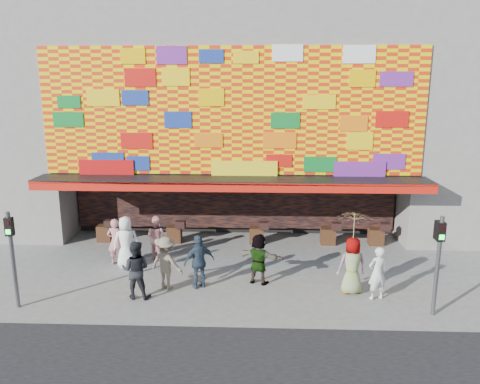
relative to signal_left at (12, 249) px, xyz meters
The scene contains 14 objects.
ground 6.64m from the signal_left, 13.61° to the left, with size 90.00×90.00×0.00m, color slate.
shop_building 11.98m from the signal_left, 57.35° to the left, with size 15.20×9.40×10.00m.
signal_left is the anchor object (origin of this frame).
signal_right 12.40m from the signal_left, ahead, with size 0.22×0.20×3.00m.
ped_a 4.19m from the signal_left, 53.34° to the left, with size 0.94×0.61×1.92m, color white.
ped_b 4.16m from the signal_left, 60.82° to the left, with size 0.65×0.42×1.77m, color tan.
ped_c 3.65m from the signal_left, 12.96° to the left, with size 0.91×0.71×1.87m, color black.
ped_d 4.63m from the signal_left, 19.32° to the left, with size 1.15×0.66×1.78m, color #786E57.
ped_e 5.65m from the signal_left, 16.76° to the left, with size 1.07×0.44×1.82m, color #2D3D4F.
ped_f 7.63m from the signal_left, 15.54° to the left, with size 1.62×0.51×1.74m, color gray.
ped_g 10.40m from the signal_left, ahead, with size 0.92×0.60×1.87m, color gray.
ped_h 11.07m from the signal_left, ahead, with size 0.62×0.41×1.71m, color silver.
ped_i 5.44m from the signal_left, 50.76° to the left, with size 0.83×0.65×1.72m, color pink.
parasol 10.37m from the signal_left, ahead, with size 1.20×1.22×1.95m.
Camera 1 is at (1.03, -14.25, 6.63)m, focal length 35.00 mm.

